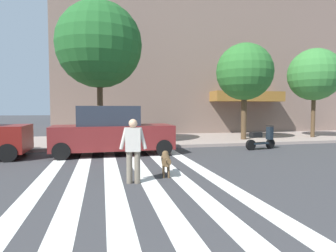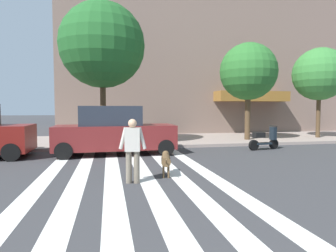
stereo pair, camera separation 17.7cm
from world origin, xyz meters
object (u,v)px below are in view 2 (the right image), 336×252
object	(u,v)px
street_tree_nearest	(102,45)
parked_car_behind_first	(114,132)
dog_on_leash	(166,160)
pedestrian_dog_walker	(133,147)
street_tree_middle	(248,72)
street_tree_further	(320,74)
parked_scooter	(264,139)

from	to	relation	value
street_tree_nearest	parked_car_behind_first	bearing A→B (deg)	-78.59
parked_car_behind_first	street_tree_nearest	distance (m)	4.66
dog_on_leash	pedestrian_dog_walker	bearing A→B (deg)	-146.28
pedestrian_dog_walker	parked_car_behind_first	bearing A→B (deg)	94.41
street_tree_nearest	street_tree_middle	xyz separation A→B (m)	(7.94, 0.55, -0.99)
street_tree_middle	street_tree_further	bearing A→B (deg)	2.56
parked_car_behind_first	street_tree_further	size ratio (longest dim) A/B	0.91
street_tree_nearest	pedestrian_dog_walker	xyz separation A→B (m)	(0.84, -7.13, -4.02)
street_tree_middle	dog_on_leash	xyz separation A→B (m)	(-6.10, -7.02, -3.50)
parked_car_behind_first	dog_on_leash	bearing A→B (deg)	-71.67
street_tree_nearest	street_tree_middle	size ratio (longest dim) A/B	1.27
parked_scooter	street_tree_middle	world-z (taller)	street_tree_middle
dog_on_leash	parked_scooter	bearing A→B (deg)	36.83
parked_car_behind_first	street_tree_further	distance (m)	12.96
dog_on_leash	street_tree_middle	bearing A→B (deg)	48.98
parked_car_behind_first	street_tree_nearest	bearing A→B (deg)	101.41
street_tree_middle	street_tree_further	distance (m)	4.75
street_tree_further	pedestrian_dog_walker	distance (m)	14.55
parked_car_behind_first	pedestrian_dog_walker	bearing A→B (deg)	-85.59
street_tree_middle	dog_on_leash	world-z (taller)	street_tree_middle
parked_scooter	street_tree_further	distance (m)	7.17
parked_scooter	street_tree_middle	xyz separation A→B (m)	(0.67, 2.95, 3.47)
street_tree_nearest	street_tree_further	bearing A→B (deg)	3.43
parked_car_behind_first	pedestrian_dog_walker	world-z (taller)	parked_car_behind_first
street_tree_nearest	street_tree_middle	bearing A→B (deg)	3.96
parked_car_behind_first	street_tree_nearest	size ratio (longest dim) A/B	0.71
street_tree_nearest	dog_on_leash	size ratio (longest dim) A/B	5.99
parked_scooter	pedestrian_dog_walker	bearing A→B (deg)	-143.63
parked_car_behind_first	street_tree_middle	world-z (taller)	street_tree_middle
street_tree_further	street_tree_middle	bearing A→B (deg)	-177.44
street_tree_nearest	pedestrian_dog_walker	distance (m)	8.23
street_tree_nearest	dog_on_leash	bearing A→B (deg)	-74.14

